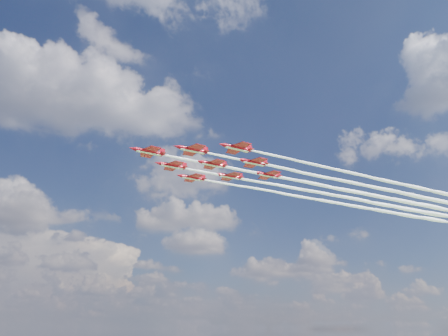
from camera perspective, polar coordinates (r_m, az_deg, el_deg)
The scene contains 9 objects.
jet_lead at distance 163.09m, azimuth 12.61°, elevation -2.22°, with size 134.86×41.76×2.74m.
jet_row2_port at distance 165.09m, azimuth 17.13°, elevation -2.01°, with size 134.86×41.76×2.74m.
jet_row2_starb at distance 175.35m, azimuth 13.62°, elevation -3.40°, with size 134.86×41.76×2.74m.
jet_row3_port at distance 168.09m, azimuth 21.51°, elevation -1.81°, with size 134.86×41.76×2.74m.
jet_row3_centre at distance 177.53m, azimuth 17.81°, elevation -3.20°, with size 134.86×41.76×2.74m.
jet_row3_starb at distance 187.72m, azimuth 14.50°, elevation -4.43°, with size 134.86×41.76×2.74m.
jet_row4_port at distance 180.63m, azimuth 21.89°, elevation -2.98°, with size 134.86×41.76×2.74m.
jet_row4_starb at distance 190.05m, azimuth 18.41°, elevation -4.23°, with size 134.86×41.76×2.74m.
jet_tail at distance 193.25m, azimuth 22.21°, elevation -4.01°, with size 134.86×41.76×2.74m.
Camera 1 is at (-18.62, -124.36, 26.39)m, focal length 35.00 mm.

